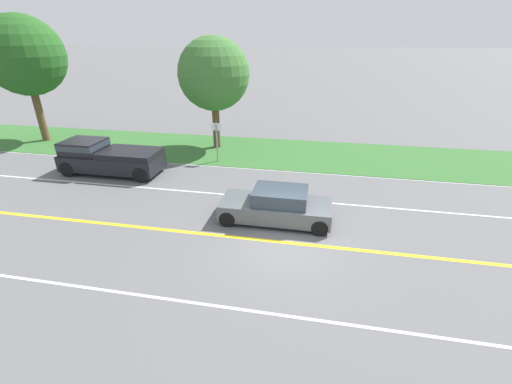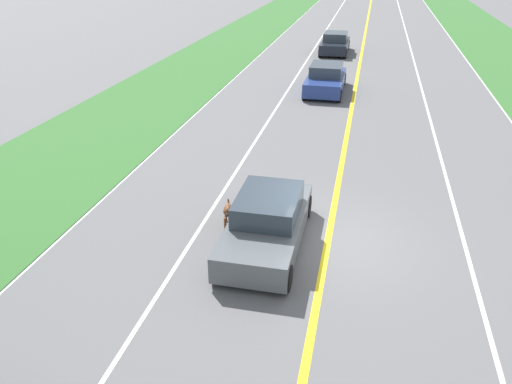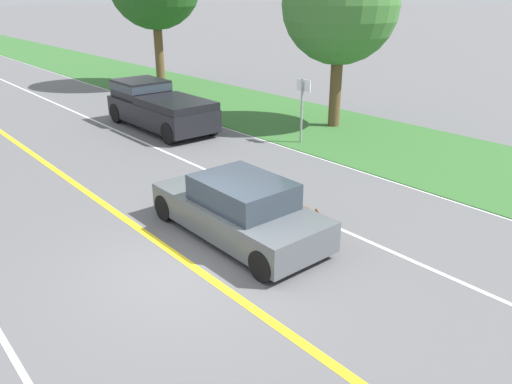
% 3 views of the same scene
% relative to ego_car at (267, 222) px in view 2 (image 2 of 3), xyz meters
% --- Properties ---
extents(ground_plane, '(400.00, 400.00, 0.00)m').
position_rel_ego_car_xyz_m(ground_plane, '(-1.54, -0.46, -0.63)').
color(ground_plane, '#5B5B5E').
extents(centre_divider_line, '(0.18, 160.00, 0.01)m').
position_rel_ego_car_xyz_m(centre_divider_line, '(-1.54, -0.46, -0.63)').
color(centre_divider_line, yellow).
rests_on(centre_divider_line, ground).
extents(lane_edge_line_right, '(0.14, 160.00, 0.01)m').
position_rel_ego_car_xyz_m(lane_edge_line_right, '(5.46, -0.46, -0.63)').
color(lane_edge_line_right, white).
rests_on(lane_edge_line_right, ground).
extents(lane_dash_same_dir, '(0.10, 160.00, 0.01)m').
position_rel_ego_car_xyz_m(lane_dash_same_dir, '(1.96, -0.46, -0.63)').
color(lane_dash_same_dir, white).
rests_on(lane_dash_same_dir, ground).
extents(lane_dash_oncoming, '(0.10, 160.00, 0.01)m').
position_rel_ego_car_xyz_m(lane_dash_oncoming, '(-5.04, -0.46, -0.63)').
color(lane_dash_oncoming, white).
rests_on(lane_dash_oncoming, ground).
extents(ego_car, '(1.83, 4.32, 1.37)m').
position_rel_ego_car_xyz_m(ego_car, '(0.00, 0.00, 0.00)').
color(ego_car, '#51565B').
rests_on(ego_car, ground).
extents(dog, '(0.41, 1.14, 0.78)m').
position_rel_ego_car_xyz_m(dog, '(1.22, -0.61, -0.15)').
color(dog, brown).
rests_on(dog, ground).
extents(car_trailing_near, '(1.91, 4.36, 1.41)m').
position_rel_ego_car_xyz_m(car_trailing_near, '(-0.00, -15.31, 0.02)').
color(car_trailing_near, navy).
rests_on(car_trailing_near, ground).
extents(car_trailing_mid, '(1.89, 4.26, 1.40)m').
position_rel_ego_car_xyz_m(car_trailing_mid, '(0.37, -25.82, 0.02)').
color(car_trailing_mid, black).
rests_on(car_trailing_mid, ground).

